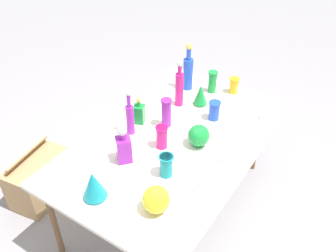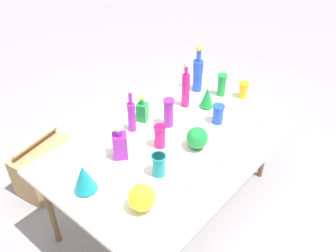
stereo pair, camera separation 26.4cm
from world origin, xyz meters
The scene contains 21 objects.
ground_plane centered at (0.00, 0.00, 0.00)m, with size 40.00×40.00×0.00m, color gray.
display_table centered at (0.00, -0.04, 0.70)m, with size 1.86×1.06×0.76m.
tall_bottle_0 centered at (-0.11, 0.26, 0.90)m, with size 0.06×0.06×0.36m.
tall_bottle_1 centered at (0.66, 0.23, 0.93)m, with size 0.08×0.08×0.43m.
tall_bottle_2 centered at (0.40, 0.16, 0.93)m, with size 0.07×0.07×0.40m.
square_decanter_0 centered at (0.03, 0.28, 0.85)m, with size 0.10×0.10×0.23m.
square_decanter_1 centered at (-0.37, 0.11, 0.88)m, with size 0.14×0.14×0.29m.
slender_vase_0 centered at (0.39, -0.18, 0.84)m, with size 0.09×0.09×0.16m.
slender_vase_1 centered at (0.82, -0.14, 0.84)m, with size 0.09×0.09×0.14m.
slender_vase_2 centered at (-0.12, -0.03, 0.85)m, with size 0.09×0.09×0.18m.
slender_vase_3 centered at (-0.34, -0.21, 0.85)m, with size 0.10×0.10×0.16m.
slender_vase_4 centered at (0.73, 0.02, 0.86)m, with size 0.08×0.08×0.19m.
slender_vase_5 centered at (0.11, 0.09, 0.88)m, with size 0.08×0.08×0.23m.
fluted_vase_0 centered at (0.50, 0.01, 0.86)m, with size 0.11×0.11×0.18m.
fluted_vase_1 centered at (-0.73, 0.05, 0.86)m, with size 0.15×0.15×0.20m.
round_bowl_0 centered at (0.04, -0.23, 0.85)m, with size 0.16×0.16×0.17m.
round_bowl_1 centered at (-0.61, -0.32, 0.85)m, with size 0.17×0.17×0.17m.
price_tag_left centered at (0.00, -0.46, 0.78)m, with size 0.05×0.01×0.05m, color white.
price_tag_center centered at (-0.29, -0.44, 0.78)m, with size 0.05×0.01×0.04m, color white.
price_tag_right centered at (0.59, -0.49, 0.78)m, with size 0.05×0.01×0.05m, color white.
cardboard_box_behind_left centered at (-0.50, 0.99, 0.19)m, with size 0.58×0.39×0.47m.
Camera 2 is at (-1.64, -1.39, 2.51)m, focal length 40.00 mm.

